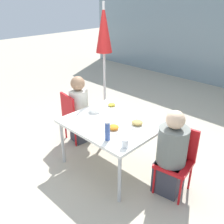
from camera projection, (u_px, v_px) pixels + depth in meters
The scene contains 13 objects.
ground_plane at pixel (112, 165), 3.73m from camera, with size 24.00×24.00×0.00m, color #B2A893.
dining_table at pixel (112, 125), 3.44m from camera, with size 1.25×1.03×0.72m.
chair_left at pixel (74, 114), 4.13m from camera, with size 0.45×0.45×0.86m.
person_left at pixel (79, 111), 4.12m from camera, with size 0.31×0.31×1.15m.
chair_right at pixel (177, 156), 3.08m from camera, with size 0.46×0.46×0.86m.
person_right at pixel (171, 156), 3.04m from camera, with size 0.37×0.37×1.13m.
closed_umbrella at pixel (104, 40), 4.23m from camera, with size 0.36×0.36×2.20m.
plate_0 at pixel (113, 128), 3.20m from camera, with size 0.26×0.26×0.07m.
plate_1 at pixel (137, 124), 3.31m from camera, with size 0.27×0.27×0.07m.
plate_2 at pixel (112, 105), 3.86m from camera, with size 0.21×0.21×0.06m.
bottle at pixel (107, 131), 2.95m from camera, with size 0.06×0.06×0.24m.
drinking_cup at pixel (125, 143), 2.83m from camera, with size 0.08×0.08×0.11m.
salad_bowl at pixel (95, 110), 3.69m from camera, with size 0.18×0.18×0.06m.
Camera 1 is at (2.11, -2.17, 2.32)m, focal length 40.00 mm.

